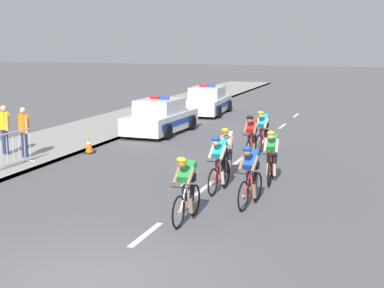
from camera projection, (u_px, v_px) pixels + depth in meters
name	position (u px, v px, depth m)	size (l,w,h in m)	color
ground_plane	(86.00, 282.00, 9.67)	(160.00, 160.00, 0.00)	#56565B
sidewalk_slab	(90.00, 131.00, 25.10)	(3.89, 60.00, 0.12)	gray
kerb_edge	(129.00, 133.00, 24.51)	(0.16, 60.00, 0.13)	#9E9E99
lane_markings_centre	(240.00, 159.00, 19.48)	(0.14, 25.60, 0.01)	white
cyclist_lead	(186.00, 187.00, 12.70)	(0.42, 1.72, 1.56)	black
cyclist_second	(250.00, 174.00, 13.94)	(0.45, 1.72, 1.56)	black
cyclist_third	(219.00, 162.00, 15.28)	(0.43, 1.72, 1.56)	black
cyclist_fourth	(226.00, 152.00, 16.70)	(0.45, 1.72, 1.56)	black
cyclist_fifth	(272.00, 155.00, 16.22)	(0.44, 1.72, 1.56)	black
cyclist_sixth	(251.00, 136.00, 19.36)	(0.42, 1.72, 1.56)	black
cyclist_seventh	(263.00, 131.00, 20.53)	(0.44, 1.72, 1.56)	black
police_car_nearest	(161.00, 118.00, 24.75)	(2.14, 4.47, 1.59)	silver
police_car_second	(207.00, 102.00, 31.03)	(2.22, 4.51, 1.59)	white
crowd_barrier_middle	(7.00, 151.00, 17.56)	(0.55, 2.32, 1.07)	#B7BABF
traffic_cone_mid	(89.00, 144.00, 20.53)	(0.36, 0.36, 0.64)	black
spectator_middle	(4.00, 126.00, 19.63)	(0.49, 0.37, 1.68)	#23284C
spectator_back	(24.00, 129.00, 19.06)	(0.49, 0.37, 1.68)	#23284C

